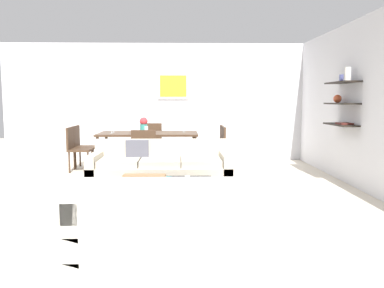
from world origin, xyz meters
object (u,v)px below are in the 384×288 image
(dining_chair_foot, at_px, (144,150))
(wine_glass_left_far, at_px, (113,127))
(apple_on_coffee_table, at_px, (149,180))
(dining_chair_head, at_px, (152,140))
(coffee_table, at_px, (166,199))
(dining_chair_left_near, at_px, (76,146))
(candle_jar, at_px, (187,179))
(dining_table, at_px, (148,136))
(wine_glass_foot, at_px, (146,129))
(wine_glass_right_far, at_px, (184,126))
(dining_chair_right_near, at_px, (218,146))
(centerpiece_vase, at_px, (144,125))
(wine_glass_left_near, at_px, (111,127))
(sofa_beige, at_px, (161,172))
(loveseat_white, at_px, (156,225))
(dining_chair_left_far, at_px, (82,144))
(dining_chair_right_far, at_px, (216,143))
(decorative_bowl, at_px, (162,182))

(dining_chair_foot, bearing_deg, wine_glass_left_far, 124.79)
(apple_on_coffee_table, xyz_separation_m, dining_chair_head, (-0.27, 4.12, 0.08))
(coffee_table, height_order, dining_chair_head, dining_chair_head)
(dining_chair_head, bearing_deg, dining_chair_left_near, -140.78)
(candle_jar, bearing_deg, dining_table, 103.51)
(wine_glass_left_far, bearing_deg, wine_glass_foot, -38.48)
(dining_table, bearing_deg, wine_glass_left_far, 170.12)
(coffee_table, relative_size, dining_chair_left_near, 1.37)
(dining_chair_foot, distance_m, wine_glass_foot, 0.59)
(candle_jar, xyz_separation_m, wine_glass_right_far, (-0.03, 3.25, 0.45))
(dining_chair_head, xyz_separation_m, wine_glass_left_far, (-0.72, -0.79, 0.35))
(dining_chair_right_near, bearing_deg, centerpiece_vase, 170.11)
(wine_glass_left_near, bearing_deg, dining_chair_left_near, -171.36)
(coffee_table, xyz_separation_m, dining_chair_left_near, (-1.89, 3.00, 0.31))
(apple_on_coffee_table, bearing_deg, dining_chair_left_near, 119.46)
(candle_jar, bearing_deg, sofa_beige, 109.24)
(dining_chair_foot, xyz_separation_m, wine_glass_right_far, (0.72, 1.04, 0.37))
(coffee_table, xyz_separation_m, centerpiece_vase, (-0.58, 3.27, 0.72))
(coffee_table, xyz_separation_m, wine_glass_foot, (-0.49, 2.78, 0.67))
(dining_chair_foot, bearing_deg, coffee_table, -78.14)
(sofa_beige, relative_size, loveseat_white, 1.45)
(coffee_table, xyz_separation_m, wine_glass_left_far, (-1.21, 3.36, 0.67))
(apple_on_coffee_table, bearing_deg, wine_glass_left_near, 107.99)
(dining_chair_left_far, height_order, dining_chair_right_far, same)
(dining_chair_right_near, height_order, wine_glass_left_near, wine_glass_left_near)
(wine_glass_left_near, height_order, wine_glass_foot, wine_glass_left_near)
(sofa_beige, xyz_separation_m, dining_chair_head, (-0.35, 2.89, 0.21))
(coffee_table, height_order, apple_on_coffee_table, apple_on_coffee_table)
(sofa_beige, bearing_deg, dining_chair_left_near, 135.12)
(candle_jar, height_order, wine_glass_left_far, wine_glass_left_far)
(dining_chair_left_near, relative_size, wine_glass_left_far, 5.71)
(wine_glass_foot, bearing_deg, wine_glass_left_near, 155.94)
(wine_glass_foot, bearing_deg, dining_chair_left_far, 154.19)
(candle_jar, relative_size, apple_on_coffee_table, 1.01)
(dining_chair_right_near, bearing_deg, wine_glass_left_far, 170.52)
(dining_chair_right_far, relative_size, wine_glass_left_far, 5.71)
(apple_on_coffee_table, relative_size, dining_chair_foot, 0.09)
(wine_glass_right_far, bearing_deg, dining_chair_left_near, -170.52)
(wine_glass_left_near, relative_size, centerpiece_vase, 0.59)
(decorative_bowl, bearing_deg, centerpiece_vase, 99.11)
(dining_chair_head, height_order, wine_glass_foot, wine_glass_foot)
(loveseat_white, bearing_deg, wine_glass_right_far, 86.62)
(dining_chair_right_near, height_order, wine_glass_right_far, wine_glass_right_far)
(loveseat_white, xyz_separation_m, apple_on_coffee_table, (-0.17, 1.38, 0.13))
(sofa_beige, relative_size, dining_chair_right_near, 2.43)
(loveseat_white, distance_m, dining_chair_left_far, 5.16)
(dining_chair_right_near, xyz_separation_m, wine_glass_right_far, (-0.68, 0.36, 0.37))
(sofa_beige, relative_size, dining_chair_head, 2.43)
(dining_chair_left_near, bearing_deg, decorative_bowl, -58.93)
(dining_table, distance_m, wine_glass_left_near, 0.76)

